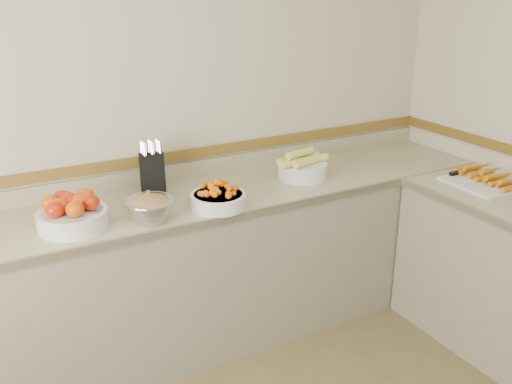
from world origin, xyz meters
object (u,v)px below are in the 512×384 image
rhubarb_bowl (150,208)px  cutting_board (493,179)px  knife_block (152,174)px  corn_bowl (302,167)px  cherry_tomato_bowl (218,197)px  tomato_bowl (72,213)px

rhubarb_bowl → cutting_board: (1.96, -0.42, -0.05)m
knife_block → corn_bowl: (0.89, -0.14, -0.07)m
cherry_tomato_bowl → rhubarb_bowl: (-0.37, -0.01, 0.02)m
cherry_tomato_bowl → corn_bowl: size_ratio=0.89×
tomato_bowl → cutting_board: bearing=-13.1°
corn_bowl → rhubarb_bowl: bearing=-169.2°
tomato_bowl → cutting_board: 2.37m
rhubarb_bowl → cutting_board: 2.00m
knife_block → rhubarb_bowl: size_ratio=1.29×
cutting_board → tomato_bowl: bearing=166.9°
tomato_bowl → rhubarb_bowl: tomato_bowl is taller
tomato_bowl → cherry_tomato_bowl: same height
knife_block → tomato_bowl: 0.53m
corn_bowl → cutting_board: corn_bowl is taller
tomato_bowl → rhubarb_bowl: size_ratio=1.34×
cherry_tomato_bowl → rhubarb_bowl: size_ratio=1.17×
rhubarb_bowl → cutting_board: size_ratio=0.48×
cherry_tomato_bowl → tomato_bowl: bearing=171.8°
knife_block → tomato_bowl: bearing=-156.0°
cherry_tomato_bowl → corn_bowl: corn_bowl is taller
knife_block → cherry_tomato_bowl: (0.24, -0.32, -0.08)m
tomato_bowl → cherry_tomato_bowl: 0.73m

